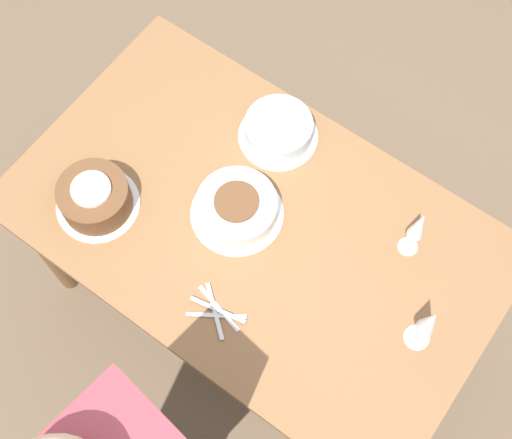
# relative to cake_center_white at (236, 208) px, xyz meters

# --- Properties ---
(ground_plane) EXTENTS (12.00, 12.00, 0.00)m
(ground_plane) POSITION_rel_cake_center_white_xyz_m (0.07, 0.00, -0.80)
(ground_plane) COLOR brown
(dining_table) EXTENTS (1.45, 0.87, 0.76)m
(dining_table) POSITION_rel_cake_center_white_xyz_m (0.07, 0.00, -0.16)
(dining_table) COLOR brown
(dining_table) RESTS_ON ground_plane
(cake_center_white) EXTENTS (0.28, 0.28, 0.09)m
(cake_center_white) POSITION_rel_cake_center_white_xyz_m (0.00, 0.00, 0.00)
(cake_center_white) COLOR white
(cake_center_white) RESTS_ON dining_table
(cake_front_chocolate) EXTENTS (0.25, 0.25, 0.11)m
(cake_front_chocolate) POSITION_rel_cake_center_white_xyz_m (-0.35, -0.22, 0.01)
(cake_front_chocolate) COLOR white
(cake_front_chocolate) RESTS_ON dining_table
(cake_back_decorated) EXTENTS (0.25, 0.25, 0.08)m
(cake_back_decorated) POSITION_rel_cake_center_white_xyz_m (-0.05, 0.29, -0.00)
(cake_back_decorated) COLOR white
(cake_back_decorated) RESTS_ON dining_table
(wine_glass_near) EXTENTS (0.06, 0.06, 0.23)m
(wine_glass_near) POSITION_rel_cake_center_white_xyz_m (0.47, 0.21, 0.11)
(wine_glass_near) COLOR silver
(wine_glass_near) RESTS_ON dining_table
(wine_glass_far) EXTENTS (0.07, 0.07, 0.24)m
(wine_glass_far) POSITION_rel_cake_center_white_xyz_m (0.62, -0.01, 0.12)
(wine_glass_far) COLOR silver
(wine_glass_far) RESTS_ON dining_table
(fork_pile) EXTENTS (0.17, 0.12, 0.01)m
(fork_pile) POSITION_rel_cake_center_white_xyz_m (0.13, -0.27, -0.03)
(fork_pile) COLOR silver
(fork_pile) RESTS_ON dining_table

